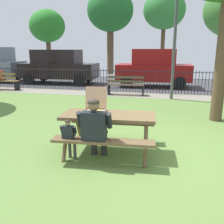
{
  "coord_description": "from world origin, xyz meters",
  "views": [
    {
      "loc": [
        0.44,
        -4.83,
        2.01
      ],
      "look_at": [
        -0.7,
        -0.06,
        0.75
      ],
      "focal_mm": 39.92,
      "sensor_mm": 36.0,
      "label": 1
    }
  ],
  "objects_px": {
    "picnic_table_foreground": "(108,123)",
    "parked_car_center": "(154,68)",
    "lamp_post_walkway": "(175,33)",
    "adult_at_table": "(95,127)",
    "far_tree_center": "(164,10)",
    "child_at_table": "(69,135)",
    "park_bench_center": "(126,86)",
    "park_bench_left": "(3,81)",
    "far_tree_midleft": "(110,11)",
    "far_tree_left": "(47,26)",
    "parked_car_left": "(59,66)",
    "pizza_box_open": "(95,107)"
  },
  "relations": [
    {
      "from": "park_bench_left",
      "to": "park_bench_center",
      "type": "relative_size",
      "value": 1.0
    },
    {
      "from": "lamp_post_walkway",
      "to": "far_tree_center",
      "type": "xyz_separation_m",
      "value": [
        -0.82,
        9.38,
        2.1
      ]
    },
    {
      "from": "child_at_table",
      "to": "parked_car_left",
      "type": "relative_size",
      "value": 0.18
    },
    {
      "from": "child_at_table",
      "to": "far_tree_center",
      "type": "height_order",
      "value": "far_tree_center"
    },
    {
      "from": "parked_car_left",
      "to": "far_tree_left",
      "type": "xyz_separation_m",
      "value": [
        -3.72,
        6.1,
        2.75
      ]
    },
    {
      "from": "far_tree_midleft",
      "to": "child_at_table",
      "type": "bearing_deg",
      "value": -78.85
    },
    {
      "from": "adult_at_table",
      "to": "parked_car_center",
      "type": "bearing_deg",
      "value": 88.2
    },
    {
      "from": "picnic_table_foreground",
      "to": "parked_car_left",
      "type": "relative_size",
      "value": 0.43
    },
    {
      "from": "far_tree_left",
      "to": "child_at_table",
      "type": "bearing_deg",
      "value": -61.84
    },
    {
      "from": "pizza_box_open",
      "to": "adult_at_table",
      "type": "height_order",
      "value": "pizza_box_open"
    },
    {
      "from": "far_tree_center",
      "to": "child_at_table",
      "type": "bearing_deg",
      "value": -93.41
    },
    {
      "from": "park_bench_center",
      "to": "far_tree_center",
      "type": "bearing_deg",
      "value": 82.64
    },
    {
      "from": "child_at_table",
      "to": "park_bench_left",
      "type": "distance_m",
      "value": 9.37
    },
    {
      "from": "lamp_post_walkway",
      "to": "far_tree_left",
      "type": "relative_size",
      "value": 0.83
    },
    {
      "from": "adult_at_table",
      "to": "lamp_post_walkway",
      "type": "bearing_deg",
      "value": 78.35
    },
    {
      "from": "adult_at_table",
      "to": "child_at_table",
      "type": "xyz_separation_m",
      "value": [
        -0.47,
        -0.07,
        -0.16
      ]
    },
    {
      "from": "picnic_table_foreground",
      "to": "lamp_post_walkway",
      "type": "distance_m",
      "value": 6.22
    },
    {
      "from": "lamp_post_walkway",
      "to": "far_tree_center",
      "type": "height_order",
      "value": "far_tree_center"
    },
    {
      "from": "parked_car_center",
      "to": "park_bench_left",
      "type": "bearing_deg",
      "value": -158.55
    },
    {
      "from": "child_at_table",
      "to": "far_tree_midleft",
      "type": "xyz_separation_m",
      "value": [
        -3.1,
        15.74,
        4.26
      ]
    },
    {
      "from": "adult_at_table",
      "to": "park_bench_center",
      "type": "distance_m",
      "value": 6.78
    },
    {
      "from": "pizza_box_open",
      "to": "far_tree_center",
      "type": "xyz_separation_m",
      "value": [
        0.67,
        15.03,
        3.82
      ]
    },
    {
      "from": "park_bench_left",
      "to": "parked_car_left",
      "type": "bearing_deg",
      "value": 58.57
    },
    {
      "from": "picnic_table_foreground",
      "to": "far_tree_midleft",
      "type": "relative_size",
      "value": 0.3
    },
    {
      "from": "pizza_box_open",
      "to": "park_bench_left",
      "type": "relative_size",
      "value": 0.35
    },
    {
      "from": "far_tree_midleft",
      "to": "parked_car_center",
      "type": "bearing_deg",
      "value": -57.59
    },
    {
      "from": "picnic_table_foreground",
      "to": "far_tree_midleft",
      "type": "height_order",
      "value": "far_tree_midleft"
    },
    {
      "from": "pizza_box_open",
      "to": "far_tree_center",
      "type": "distance_m",
      "value": 15.53
    },
    {
      "from": "lamp_post_walkway",
      "to": "parked_car_center",
      "type": "relative_size",
      "value": 1.06
    },
    {
      "from": "far_tree_midleft",
      "to": "parked_car_left",
      "type": "bearing_deg",
      "value": -104.73
    },
    {
      "from": "pizza_box_open",
      "to": "parked_car_left",
      "type": "height_order",
      "value": "parked_car_left"
    },
    {
      "from": "far_tree_left",
      "to": "parked_car_left",
      "type": "bearing_deg",
      "value": -58.6
    },
    {
      "from": "parked_car_left",
      "to": "far_tree_midleft",
      "type": "height_order",
      "value": "far_tree_midleft"
    },
    {
      "from": "adult_at_table",
      "to": "far_tree_center",
      "type": "bearing_deg",
      "value": 88.27
    },
    {
      "from": "lamp_post_walkway",
      "to": "picnic_table_foreground",
      "type": "bearing_deg",
      "value": -101.6
    },
    {
      "from": "picnic_table_foreground",
      "to": "park_bench_center",
      "type": "relative_size",
      "value": 1.18
    },
    {
      "from": "park_bench_center",
      "to": "parked_car_center",
      "type": "xyz_separation_m",
      "value": [
        0.98,
        2.83,
        0.59
      ]
    },
    {
      "from": "picnic_table_foreground",
      "to": "parked_car_center",
      "type": "relative_size",
      "value": 0.48
    },
    {
      "from": "far_tree_center",
      "to": "parked_car_left",
      "type": "bearing_deg",
      "value": -132.8
    },
    {
      "from": "adult_at_table",
      "to": "parked_car_center",
      "type": "xyz_separation_m",
      "value": [
        0.3,
        9.57,
        0.35
      ]
    },
    {
      "from": "park_bench_center",
      "to": "parked_car_left",
      "type": "bearing_deg",
      "value": 147.81
    },
    {
      "from": "parked_car_left",
      "to": "pizza_box_open",
      "type": "bearing_deg",
      "value": -60.89
    },
    {
      "from": "park_bench_center",
      "to": "far_tree_midleft",
      "type": "xyz_separation_m",
      "value": [
        -2.89,
        8.92,
        4.34
      ]
    },
    {
      "from": "picnic_table_foreground",
      "to": "child_at_table",
      "type": "distance_m",
      "value": 0.83
    },
    {
      "from": "park_bench_left",
      "to": "far_tree_midleft",
      "type": "xyz_separation_m",
      "value": [
        3.33,
        8.92,
        4.34
      ]
    },
    {
      "from": "pizza_box_open",
      "to": "lamp_post_walkway",
      "type": "relative_size",
      "value": 0.13
    },
    {
      "from": "pizza_box_open",
      "to": "lamp_post_walkway",
      "type": "bearing_deg",
      "value": 75.24
    },
    {
      "from": "park_bench_left",
      "to": "far_tree_midleft",
      "type": "bearing_deg",
      "value": 69.53
    },
    {
      "from": "pizza_box_open",
      "to": "lamp_post_walkway",
      "type": "xyz_separation_m",
      "value": [
        1.49,
        5.66,
        1.71
      ]
    },
    {
      "from": "parked_car_center",
      "to": "far_tree_center",
      "type": "height_order",
      "value": "far_tree_center"
    }
  ]
}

